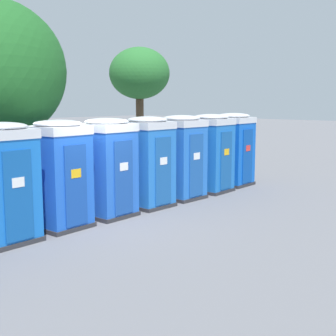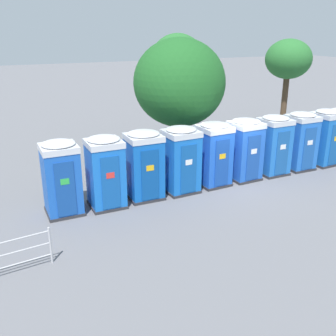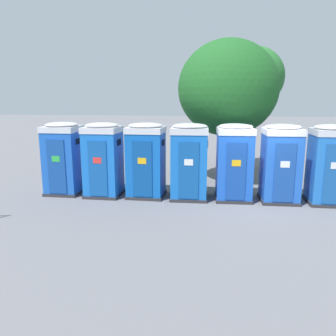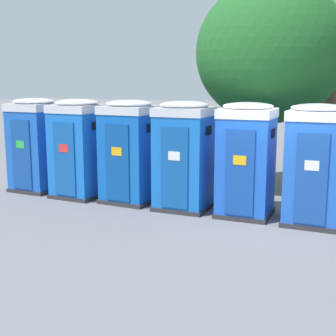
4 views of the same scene
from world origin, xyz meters
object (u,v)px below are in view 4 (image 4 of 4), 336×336
portapotty_3 (184,155)px  portapotty_5 (315,164)px  street_tree_0 (270,53)px  portapotty_1 (78,148)px  street_tree_1 (334,39)px  portapotty_2 (130,151)px  portapotty_4 (246,159)px  portapotty_0 (36,144)px

portapotty_3 → portapotty_5: size_ratio=1.00×
portapotty_5 → street_tree_0: size_ratio=0.45×
portapotty_1 → street_tree_1: street_tree_1 is taller
portapotty_2 → portapotty_5: size_ratio=1.00×
portapotty_4 → street_tree_1: (0.99, 5.40, 2.97)m
portapotty_3 → portapotty_5: bearing=2.4°
portapotty_1 → portapotty_3: 2.96m
portapotty_0 → portapotty_5: size_ratio=1.00×
portapotty_0 → portapotty_4: 5.93m
portapotty_0 → portapotty_3: 4.44m
portapotty_4 → street_tree_1: 6.24m
portapotty_4 → portapotty_3: bearing=-176.3°
portapotty_3 → portapotty_4: (1.48, 0.10, 0.00)m
portapotty_4 → street_tree_0: size_ratio=0.45×
street_tree_0 → portapotty_1: bearing=-145.7°
portapotty_1 → portapotty_5: size_ratio=1.00×
portapotty_1 → portapotty_2: same height
portapotty_2 → portapotty_4: same height
street_tree_1 → portapotty_0: bearing=-141.2°
portapotty_1 → portapotty_4: bearing=2.9°
portapotty_4 → portapotty_5: (1.48, 0.03, -0.00)m
street_tree_0 → portapotty_0: bearing=-153.7°
portapotty_5 → street_tree_0: bearing=123.3°
portapotty_4 → portapotty_2: bearing=-178.2°
street_tree_0 → portapotty_4: bearing=-84.8°
portapotty_2 → portapotty_3: size_ratio=1.00×
portapotty_2 → portapotty_3: 1.48m
portapotty_3 → portapotty_4: 1.48m
portapotty_1 → portapotty_4: 4.45m
portapotty_2 → portapotty_5: same height
portapotty_4 → street_tree_0: (-0.24, 2.64, 2.44)m
portapotty_4 → street_tree_1: bearing=79.6°
portapotty_0 → portapotty_2: same height
portapotty_4 → street_tree_0: 3.61m
portapotty_5 → portapotty_1: bearing=-177.6°
portapotty_1 → portapotty_5: (5.92, 0.25, 0.00)m
portapotty_1 → portapotty_4: (4.44, 0.23, 0.00)m
portapotty_0 → street_tree_1: street_tree_1 is taller
portapotty_4 → portapotty_5: 1.48m
portapotty_3 → portapotty_1: bearing=-177.5°
portapotty_0 → portapotty_2: size_ratio=1.00×
portapotty_3 → street_tree_0: size_ratio=0.45×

